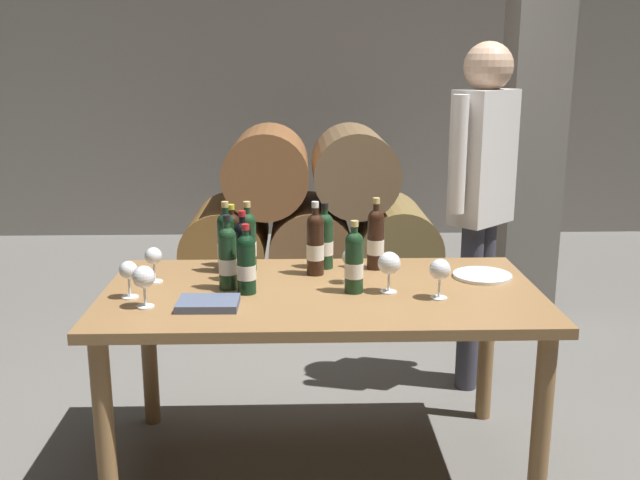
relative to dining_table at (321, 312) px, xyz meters
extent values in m
plane|color=#66635E|center=(0.00, 0.00, -0.67)|extent=(14.00, 14.00, 0.00)
cube|color=gray|center=(0.00, 4.20, 0.73)|extent=(10.00, 0.24, 2.80)
cylinder|color=olive|center=(-0.63, 2.60, -0.37)|extent=(0.60, 0.90, 0.60)
cylinder|color=brown|center=(0.00, 2.60, -0.37)|extent=(0.60, 0.90, 0.60)
cylinder|color=olive|center=(0.63, 2.60, -0.37)|extent=(0.60, 0.90, 0.60)
cylinder|color=#925C34|center=(-0.32, 2.60, 0.18)|extent=(0.60, 0.90, 0.60)
cylinder|color=olive|center=(0.32, 2.60, 0.18)|extent=(0.60, 0.90, 0.60)
cube|color=gray|center=(1.30, 1.60, 0.63)|extent=(0.32, 0.32, 2.60)
cube|color=olive|center=(0.00, 0.00, 0.07)|extent=(1.70, 0.90, 0.04)
cylinder|color=olive|center=(-0.77, -0.39, -0.31)|extent=(0.07, 0.07, 0.72)
cylinder|color=olive|center=(0.77, -0.39, -0.31)|extent=(0.07, 0.07, 0.72)
cylinder|color=olive|center=(-0.77, 0.39, -0.31)|extent=(0.07, 0.07, 0.72)
cylinder|color=olive|center=(0.77, 0.39, -0.31)|extent=(0.07, 0.07, 0.72)
cylinder|color=black|center=(0.24, 0.29, 0.20)|extent=(0.07, 0.07, 0.22)
sphere|color=black|center=(0.24, 0.29, 0.31)|extent=(0.07, 0.07, 0.07)
cylinder|color=black|center=(0.24, 0.29, 0.34)|extent=(0.03, 0.03, 0.07)
cylinder|color=tan|center=(0.24, 0.29, 0.39)|extent=(0.03, 0.03, 0.02)
cylinder|color=silver|center=(0.24, 0.29, 0.19)|extent=(0.07, 0.07, 0.06)
cylinder|color=#19381E|center=(-0.36, 0.02, 0.19)|extent=(0.07, 0.07, 0.21)
sphere|color=#19381E|center=(-0.36, 0.02, 0.30)|extent=(0.07, 0.07, 0.07)
cylinder|color=#19381E|center=(-0.36, 0.02, 0.33)|extent=(0.03, 0.03, 0.07)
cylinder|color=black|center=(-0.36, 0.02, 0.38)|extent=(0.03, 0.03, 0.02)
cylinder|color=silver|center=(-0.36, 0.02, 0.18)|extent=(0.07, 0.07, 0.06)
cylinder|color=black|center=(-0.31, 0.13, 0.19)|extent=(0.07, 0.07, 0.20)
sphere|color=black|center=(-0.31, 0.13, 0.30)|extent=(0.07, 0.07, 0.07)
cylinder|color=black|center=(-0.31, 0.13, 0.33)|extent=(0.03, 0.03, 0.06)
cylinder|color=#B21E23|center=(-0.31, 0.13, 0.37)|extent=(0.03, 0.03, 0.02)
cylinder|color=silver|center=(-0.31, 0.13, 0.18)|extent=(0.07, 0.07, 0.06)
cylinder|color=#19381E|center=(0.12, -0.03, 0.19)|extent=(0.07, 0.07, 0.20)
sphere|color=#19381E|center=(0.12, -0.03, 0.30)|extent=(0.07, 0.07, 0.07)
cylinder|color=#19381E|center=(0.12, -0.03, 0.32)|extent=(0.03, 0.03, 0.06)
cylinder|color=tan|center=(0.12, -0.03, 0.36)|extent=(0.03, 0.03, 0.02)
cylinder|color=silver|center=(0.12, -0.03, 0.18)|extent=(0.07, 0.07, 0.06)
cylinder|color=#19381E|center=(0.02, 0.31, 0.19)|extent=(0.07, 0.07, 0.20)
sphere|color=#19381E|center=(0.02, 0.31, 0.30)|extent=(0.07, 0.07, 0.07)
cylinder|color=#19381E|center=(0.02, 0.31, 0.32)|extent=(0.03, 0.03, 0.06)
cylinder|color=black|center=(0.02, 0.31, 0.36)|extent=(0.03, 0.03, 0.02)
cylinder|color=silver|center=(0.02, 0.31, 0.18)|extent=(0.07, 0.07, 0.06)
cylinder|color=black|center=(-0.39, 0.26, 0.20)|extent=(0.07, 0.07, 0.21)
sphere|color=black|center=(-0.39, 0.26, 0.31)|extent=(0.07, 0.07, 0.07)
cylinder|color=black|center=(-0.39, 0.26, 0.34)|extent=(0.03, 0.03, 0.07)
cylinder|color=tan|center=(-0.39, 0.26, 0.38)|extent=(0.03, 0.03, 0.02)
cylinder|color=silver|center=(-0.39, 0.26, 0.19)|extent=(0.07, 0.07, 0.06)
cylinder|color=black|center=(-0.02, 0.21, 0.20)|extent=(0.07, 0.07, 0.22)
sphere|color=black|center=(-0.02, 0.21, 0.31)|extent=(0.07, 0.07, 0.07)
cylinder|color=black|center=(-0.02, 0.21, 0.34)|extent=(0.03, 0.03, 0.07)
cylinder|color=silver|center=(-0.02, 0.21, 0.39)|extent=(0.03, 0.03, 0.02)
cylinder|color=silver|center=(-0.02, 0.21, 0.19)|extent=(0.07, 0.07, 0.06)
cylinder|color=black|center=(-0.29, -0.03, 0.19)|extent=(0.07, 0.07, 0.19)
sphere|color=black|center=(-0.29, -0.03, 0.29)|extent=(0.07, 0.07, 0.07)
cylinder|color=black|center=(-0.29, -0.03, 0.31)|extent=(0.03, 0.03, 0.06)
cylinder|color=#B21E23|center=(-0.29, -0.03, 0.35)|extent=(0.03, 0.03, 0.02)
cylinder|color=silver|center=(-0.29, -0.03, 0.18)|extent=(0.07, 0.07, 0.06)
cylinder|color=#19381E|center=(-0.30, 0.28, 0.20)|extent=(0.07, 0.07, 0.21)
sphere|color=#19381E|center=(-0.30, 0.28, 0.31)|extent=(0.07, 0.07, 0.07)
cylinder|color=#19381E|center=(-0.30, 0.28, 0.33)|extent=(0.03, 0.03, 0.07)
cylinder|color=tan|center=(-0.30, 0.28, 0.38)|extent=(0.03, 0.03, 0.02)
cylinder|color=silver|center=(-0.30, 0.28, 0.18)|extent=(0.07, 0.07, 0.06)
cylinder|color=black|center=(-0.38, 0.35, 0.19)|extent=(0.07, 0.07, 0.19)
sphere|color=black|center=(-0.38, 0.35, 0.29)|extent=(0.07, 0.07, 0.07)
cylinder|color=black|center=(-0.38, 0.35, 0.31)|extent=(0.03, 0.03, 0.06)
cylinder|color=gold|center=(-0.38, 0.35, 0.35)|extent=(0.03, 0.03, 0.02)
cylinder|color=silver|center=(-0.38, 0.35, 0.18)|extent=(0.07, 0.07, 0.06)
cylinder|color=white|center=(0.26, -0.04, 0.09)|extent=(0.06, 0.06, 0.00)
cylinder|color=white|center=(0.26, -0.04, 0.13)|extent=(0.01, 0.01, 0.07)
sphere|color=white|center=(0.26, -0.04, 0.21)|extent=(0.09, 0.09, 0.09)
cylinder|color=white|center=(-0.73, -0.08, 0.09)|extent=(0.06, 0.06, 0.00)
cylinder|color=white|center=(-0.73, -0.08, 0.13)|extent=(0.01, 0.01, 0.07)
sphere|color=white|center=(-0.73, -0.08, 0.20)|extent=(0.07, 0.07, 0.07)
cylinder|color=white|center=(-0.67, 0.12, 0.09)|extent=(0.06, 0.06, 0.00)
cylinder|color=white|center=(-0.67, 0.12, 0.13)|extent=(0.01, 0.01, 0.07)
sphere|color=white|center=(-0.67, 0.12, 0.20)|extent=(0.07, 0.07, 0.07)
cylinder|color=white|center=(-0.65, -0.19, 0.09)|extent=(0.06, 0.06, 0.00)
cylinder|color=white|center=(-0.65, -0.19, 0.13)|extent=(0.01, 0.01, 0.07)
sphere|color=white|center=(-0.65, -0.19, 0.21)|extent=(0.08, 0.08, 0.08)
cylinder|color=white|center=(0.12, 0.08, 0.09)|extent=(0.06, 0.06, 0.00)
cylinder|color=white|center=(0.12, 0.08, 0.13)|extent=(0.01, 0.01, 0.07)
sphere|color=white|center=(0.12, 0.08, 0.20)|extent=(0.07, 0.07, 0.07)
cylinder|color=white|center=(0.44, -0.12, 0.09)|extent=(0.06, 0.06, 0.00)
cylinder|color=white|center=(0.44, -0.12, 0.13)|extent=(0.01, 0.01, 0.07)
sphere|color=white|center=(0.44, -0.12, 0.21)|extent=(0.08, 0.08, 0.08)
cube|color=#4C5670|center=(-0.42, -0.19, 0.11)|extent=(0.22, 0.16, 0.03)
cylinder|color=white|center=(0.67, 0.15, 0.10)|extent=(0.24, 0.24, 0.01)
cylinder|color=#383842|center=(0.84, 0.79, -0.24)|extent=(0.11, 0.11, 0.85)
cylinder|color=#383842|center=(0.76, 0.71, -0.24)|extent=(0.11, 0.11, 0.85)
cube|color=silver|center=(0.80, 0.75, 0.51)|extent=(0.36, 0.35, 0.64)
cylinder|color=silver|center=(0.95, 0.89, 0.54)|extent=(0.08, 0.08, 0.54)
cylinder|color=silver|center=(0.65, 0.61, 0.54)|extent=(0.08, 0.08, 0.54)
sphere|color=tan|center=(0.80, 0.75, 0.93)|extent=(0.23, 0.23, 0.23)
camera|label=1|loc=(-0.09, -2.73, 0.98)|focal=41.15mm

